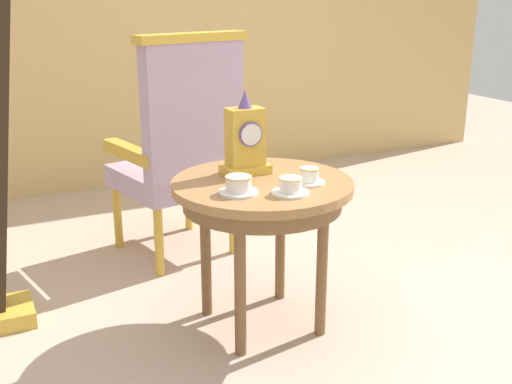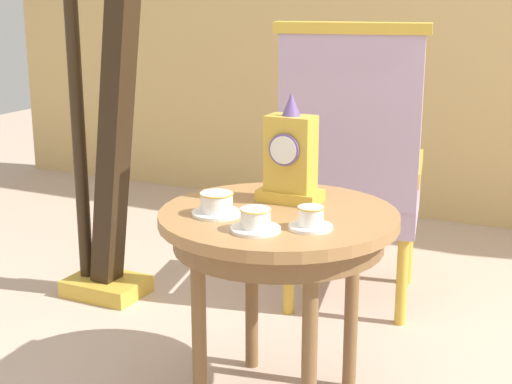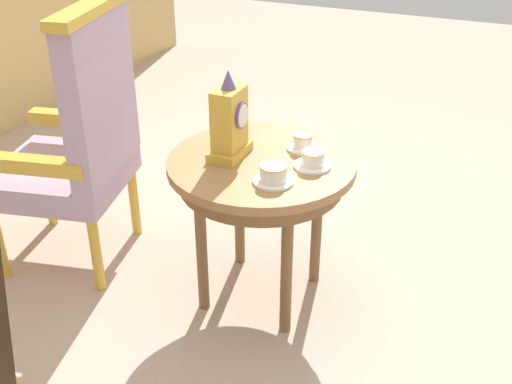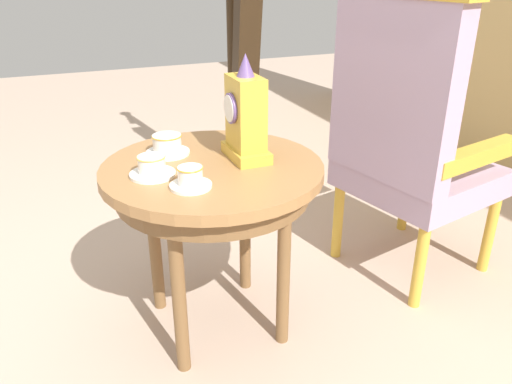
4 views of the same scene
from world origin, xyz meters
name	(u,v)px [view 3 (image 3 of 4)]	position (x,y,z in m)	size (l,w,h in m)	color
ground_plane	(278,281)	(0.00, 0.00, 0.00)	(10.00, 10.00, 0.00)	#BCA38E
side_table	(261,178)	(-0.10, 0.04, 0.55)	(0.71, 0.71, 0.62)	#9E7042
teacup_left	(273,175)	(-0.25, -0.07, 0.65)	(0.14, 0.14, 0.07)	white
teacup_right	(313,160)	(-0.08, -0.16, 0.65)	(0.14, 0.14, 0.06)	white
teacup_center	(303,143)	(0.05, -0.07, 0.65)	(0.12, 0.12, 0.06)	white
mantel_clock	(230,123)	(-0.11, 0.16, 0.76)	(0.19, 0.11, 0.34)	gold
armchair	(79,137)	(-0.15, 0.83, 0.59)	(0.64, 0.63, 1.14)	#B299B7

